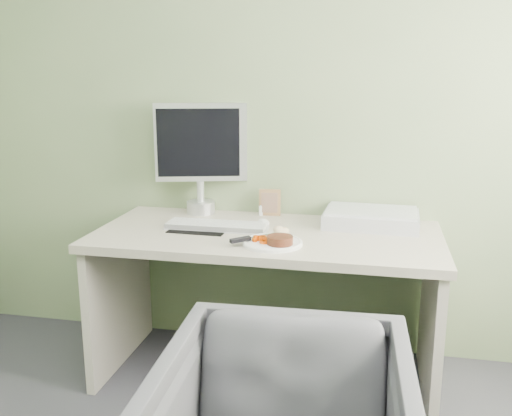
% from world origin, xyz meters
% --- Properties ---
extents(wall_back, '(3.50, 0.00, 3.50)m').
position_xyz_m(wall_back, '(0.00, 2.00, 1.35)').
color(wall_back, gray).
rests_on(wall_back, floor).
extents(desk, '(1.60, 0.75, 0.73)m').
position_xyz_m(desk, '(0.00, 1.62, 0.55)').
color(desk, beige).
rests_on(desk, floor).
extents(plate, '(0.26, 0.26, 0.01)m').
position_xyz_m(plate, '(0.06, 1.44, 0.74)').
color(plate, white).
rests_on(plate, desk).
extents(steak, '(0.14, 0.14, 0.04)m').
position_xyz_m(steak, '(0.10, 1.41, 0.76)').
color(steak, black).
rests_on(steak, plate).
extents(potato_pile, '(0.14, 0.12, 0.06)m').
position_xyz_m(potato_pile, '(0.09, 1.50, 0.77)').
color(potato_pile, '#A2784F').
rests_on(potato_pile, plate).
extents(carrot_heap, '(0.07, 0.06, 0.04)m').
position_xyz_m(carrot_heap, '(0.01, 1.43, 0.76)').
color(carrot_heap, '#EC5004').
rests_on(carrot_heap, plate).
extents(steak_knife, '(0.19, 0.19, 0.02)m').
position_xyz_m(steak_knife, '(-0.04, 1.43, 0.76)').
color(steak_knife, silver).
rests_on(steak_knife, plate).
extents(mousepad, '(0.28, 0.25, 0.00)m').
position_xyz_m(mousepad, '(-0.32, 1.63, 0.73)').
color(mousepad, black).
rests_on(mousepad, desk).
extents(keyboard, '(0.48, 0.14, 0.02)m').
position_xyz_m(keyboard, '(-0.25, 1.64, 0.75)').
color(keyboard, white).
rests_on(keyboard, desk).
extents(computer_mouse, '(0.09, 0.11, 0.03)m').
position_xyz_m(computer_mouse, '(-0.04, 1.73, 0.75)').
color(computer_mouse, white).
rests_on(computer_mouse, desk).
extents(photo_frame, '(0.11, 0.02, 0.14)m').
position_xyz_m(photo_frame, '(-0.05, 1.94, 0.80)').
color(photo_frame, olive).
rests_on(photo_frame, desk).
extents(eyedrop_bottle, '(0.02, 0.02, 0.07)m').
position_xyz_m(eyedrop_bottle, '(-0.09, 1.94, 0.76)').
color(eyedrop_bottle, white).
rests_on(eyedrop_bottle, desk).
extents(scanner, '(0.46, 0.32, 0.07)m').
position_xyz_m(scanner, '(0.47, 1.84, 0.76)').
color(scanner, '#A9AAB0').
rests_on(scanner, desk).
extents(monitor, '(0.47, 0.18, 0.57)m').
position_xyz_m(monitor, '(-0.41, 1.94, 1.05)').
color(monitor, silver).
rests_on(monitor, desk).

